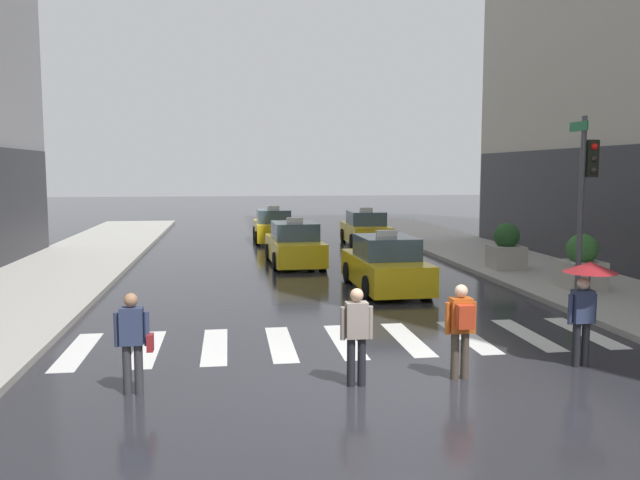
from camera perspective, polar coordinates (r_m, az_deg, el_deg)
The scene contains 13 objects.
ground_plane at distance 10.99m, azimuth 5.05°, elevation -12.89°, with size 160.00×160.00×0.00m, color #26262B.
crosswalk_markings at distance 13.80m, azimuth 2.20°, elevation -8.87°, with size 11.30×2.80×0.01m.
traffic_light_pole at distance 18.02m, azimuth 22.30°, elevation 4.67°, with size 0.44×0.84×4.80m.
taxi_lead at distance 19.59m, azimuth 5.77°, elevation -2.26°, with size 2.01×4.58×1.80m.
taxi_second at distance 24.66m, azimuth -2.25°, elevation -0.49°, with size 2.05×4.60×1.80m.
taxi_third at distance 31.25m, azimuth 4.02°, elevation 0.90°, with size 1.99×4.57×1.80m.
taxi_fourth at distance 32.67m, azimuth -4.12°, elevation 1.13°, with size 1.93×4.54×1.80m.
pedestrian_with_umbrella at distance 12.74m, azimuth 22.43°, elevation -3.65°, with size 0.96×0.96×1.94m.
pedestrian_with_backpack at distance 11.40m, azimuth 12.31°, elevation -7.23°, with size 0.55×0.43×1.65m.
pedestrian_with_handbag at distance 10.85m, azimuth -16.12°, elevation -8.22°, with size 0.60×0.24×1.65m.
pedestrian_plain_coat at distance 10.85m, azimuth 3.23°, elevation -7.96°, with size 0.55×0.24×1.65m.
planter_near_corner at distance 20.37m, azimuth 21.99°, elevation -1.94°, with size 1.10×1.10×1.60m.
planter_mid_block at distance 23.56m, azimuth 16.05°, elevation -0.68°, with size 1.10×1.10×1.60m.
Camera 1 is at (-2.38, -10.12, 3.59)m, focal length 36.43 mm.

